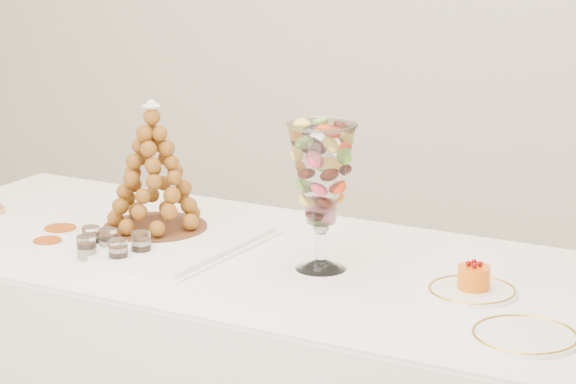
% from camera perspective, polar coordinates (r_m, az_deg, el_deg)
% --- Properties ---
extents(lace_tray, '(0.66, 0.52, 0.02)m').
position_cam_1_polar(lace_tray, '(3.02, -7.83, -2.16)').
color(lace_tray, white).
rests_on(lace_tray, buffet_table).
extents(macaron_vase, '(0.16, 0.16, 0.36)m').
position_cam_1_polar(macaron_vase, '(2.70, 1.71, 0.82)').
color(macaron_vase, white).
rests_on(macaron_vase, buffet_table).
extents(cake_plate, '(0.21, 0.21, 0.01)m').
position_cam_1_polar(cake_plate, '(2.63, 9.33, -5.00)').
color(cake_plate, white).
rests_on(cake_plate, buffet_table).
extents(spare_plate, '(0.23, 0.23, 0.01)m').
position_cam_1_polar(spare_plate, '(2.39, 11.93, -7.18)').
color(spare_plate, white).
rests_on(spare_plate, buffet_table).
extents(verrine_a, '(0.06, 0.06, 0.06)m').
position_cam_1_polar(verrine_a, '(2.94, -9.97, -2.33)').
color(verrine_a, white).
rests_on(verrine_a, buffet_table).
extents(verrine_b, '(0.06, 0.06, 0.06)m').
position_cam_1_polar(verrine_b, '(2.91, -9.12, -2.46)').
color(verrine_b, white).
rests_on(verrine_b, buffet_table).
extents(verrine_c, '(0.06, 0.06, 0.07)m').
position_cam_1_polar(verrine_c, '(2.85, -7.47, -2.69)').
color(verrine_c, white).
rests_on(verrine_c, buffet_table).
extents(verrine_d, '(0.06, 0.06, 0.07)m').
position_cam_1_polar(verrine_d, '(2.85, -10.19, -2.85)').
color(verrine_d, white).
rests_on(verrine_d, buffet_table).
extents(verrine_e, '(0.06, 0.06, 0.06)m').
position_cam_1_polar(verrine_e, '(2.81, -8.62, -3.04)').
color(verrine_e, white).
rests_on(verrine_e, buffet_table).
extents(ramekin_back, '(0.09, 0.09, 0.03)m').
position_cam_1_polar(ramekin_back, '(3.05, -11.47, -2.10)').
color(ramekin_back, white).
rests_on(ramekin_back, buffet_table).
extents(ramekin_front, '(0.08, 0.08, 0.03)m').
position_cam_1_polar(ramekin_front, '(2.96, -12.11, -2.69)').
color(ramekin_front, white).
rests_on(ramekin_front, buffet_table).
extents(croquembouche, '(0.28, 0.28, 0.35)m').
position_cam_1_polar(croquembouche, '(3.00, -6.85, 1.29)').
color(croquembouche, '#5F3118').
rests_on(croquembouche, lace_tray).
extents(mousse_cake, '(0.08, 0.08, 0.07)m').
position_cam_1_polar(mousse_cake, '(2.62, 9.41, -4.28)').
color(mousse_cake, orange).
rests_on(mousse_cake, cake_plate).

